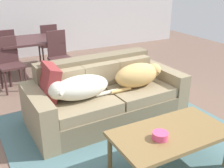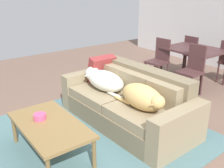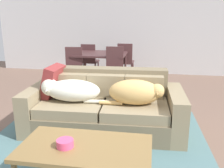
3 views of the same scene
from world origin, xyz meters
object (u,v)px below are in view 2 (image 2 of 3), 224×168
couch (129,103)px  dog_on_left_cushion (103,80)px  dining_chair_near_right (193,68)px  dining_chair_far_left (193,53)px  dining_chair_near_left (159,58)px  throw_pillow_by_left_arm (101,69)px  bowl_on_coffee_table (40,117)px  dog_on_right_cushion (143,97)px  dining_table (194,52)px  coffee_table (50,127)px

couch → dog_on_left_cushion: 0.56m
dining_chair_near_right → dining_chair_far_left: size_ratio=1.07×
dog_on_left_cushion → dining_chair_near_left: (-0.56, 1.86, -0.08)m
couch → dining_chair_near_left: (-1.02, 1.70, 0.20)m
dog_on_left_cushion → throw_pillow_by_left_arm: 0.38m
throw_pillow_by_left_arm → bowl_on_coffee_table: bearing=-64.0°
dog_on_left_cushion → dog_on_right_cushion: size_ratio=1.13×
dining_chair_near_left → dining_table: bearing=41.1°
coffee_table → bowl_on_coffee_table: (-0.17, -0.05, 0.08)m
dog_on_right_cushion → dining_chair_near_right: 1.92m
couch → dining_chair_far_left: bearing=106.4°
bowl_on_coffee_table → dining_chair_near_left: bearing=106.7°
couch → coffee_table: 1.33m
dog_on_right_cushion → throw_pillow_by_left_arm: 1.25m
dog_on_left_cushion → dog_on_right_cushion: (0.91, 0.01, 0.02)m
dining_chair_near_left → dining_chair_near_right: bearing=-7.7°
dog_on_right_cushion → throw_pillow_by_left_arm: (-1.23, 0.18, 0.04)m
couch → throw_pillow_by_left_arm: throw_pillow_by_left_arm is taller
throw_pillow_by_left_arm → dining_chair_near_left: 1.69m
throw_pillow_by_left_arm → dog_on_left_cushion: bearing=-29.8°
coffee_table → dining_table: bearing=99.7°
dog_on_left_cushion → dining_chair_far_left: size_ratio=1.06×
dining_chair_near_left → dining_chair_near_right: 0.89m
couch → dining_chair_far_left: (-0.93, 2.75, 0.19)m
dining_chair_near_left → throw_pillow_by_left_arm: bearing=-87.8°
throw_pillow_by_left_arm → dining_chair_far_left: 2.73m
couch → dog_on_right_cushion: size_ratio=2.62×
coffee_table → dining_chair_near_left: bearing=109.9°
couch → dining_table: couch is taller
dog_on_left_cushion → dog_on_right_cushion: 0.91m
throw_pillow_by_left_arm → coffee_table: 1.63m
dog_on_right_cushion → dining_table: dog_on_right_cushion is taller
bowl_on_coffee_table → dining_chair_near_left: (-0.93, 3.08, 0.03)m
dog_on_left_cushion → dining_chair_far_left: dining_chair_far_left is taller
dog_on_left_cushion → dining_chair_near_right: size_ratio=0.99×
dining_table → dining_chair_near_left: (-0.49, -0.52, -0.16)m
throw_pillow_by_left_arm → dining_chair_near_right: dining_chair_near_right is taller
bowl_on_coffee_table → dining_chair_near_left: 3.22m
couch → coffee_table: size_ratio=1.84×
dog_on_left_cushion → dining_chair_near_right: (0.33, 1.83, -0.07)m
dog_on_right_cushion → dining_chair_far_left: (-1.39, 2.90, -0.11)m
dining_table → dining_chair_far_left: size_ratio=1.27×
coffee_table → dining_chair_far_left: dining_chair_far_left is taller
throw_pillow_by_left_arm → dining_table: throw_pillow_by_left_arm is taller
dog_on_right_cushion → throw_pillow_by_left_arm: size_ratio=1.82×
dining_chair_near_right → dining_chair_far_left: dining_chair_near_right is taller
dining_chair_near_left → couch: bearing=-64.9°
throw_pillow_by_left_arm → dog_on_right_cushion: bearing=-8.3°
dog_on_left_cushion → dog_on_right_cushion: dog_on_right_cushion is taller
bowl_on_coffee_table → dining_chair_far_left: dining_chair_far_left is taller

